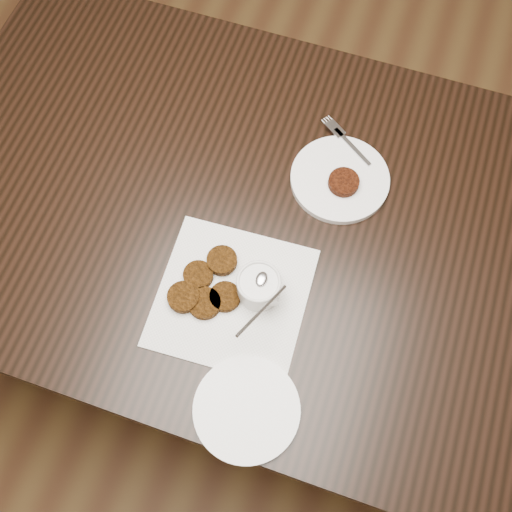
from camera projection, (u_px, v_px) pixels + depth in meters
The scene contains 7 objects.
floor at pixel (233, 357), 1.86m from camera, with size 4.00×4.00×0.00m, color brown.
table at pixel (252, 277), 1.57m from camera, with size 1.43×0.92×0.75m, color black.
napkin at pixel (232, 297), 1.15m from camera, with size 0.28×0.28×0.00m, color white.
sauce_ramekin at pixel (259, 281), 1.10m from camera, with size 0.11×0.11×0.12m, color silver, non-canonical shape.
patty_cluster at pixel (206, 291), 1.14m from camera, with size 0.22×0.22×0.02m, color #5F330C, non-canonical shape.
plate_with_patty at pixel (340, 177), 1.24m from camera, with size 0.20×0.20×0.03m, color white, non-canonical shape.
plate_empty at pixel (247, 410), 1.06m from camera, with size 0.19×0.19×0.01m, color white.
Camera 1 is at (0.21, -0.40, 1.84)m, focal length 42.28 mm.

